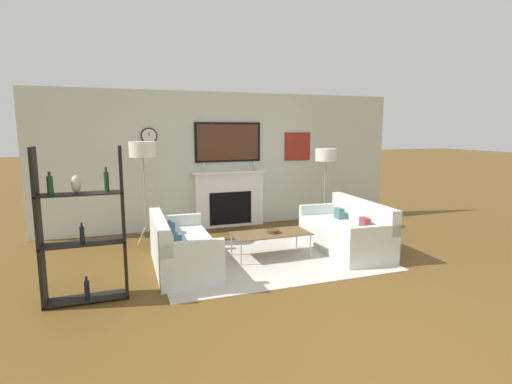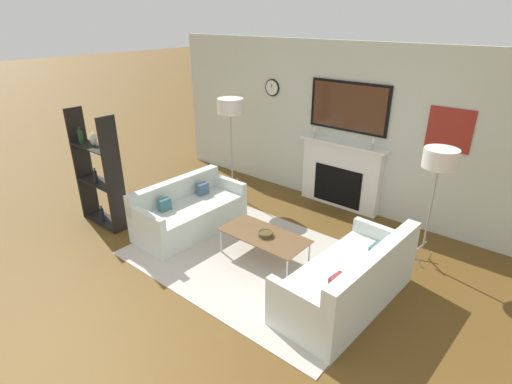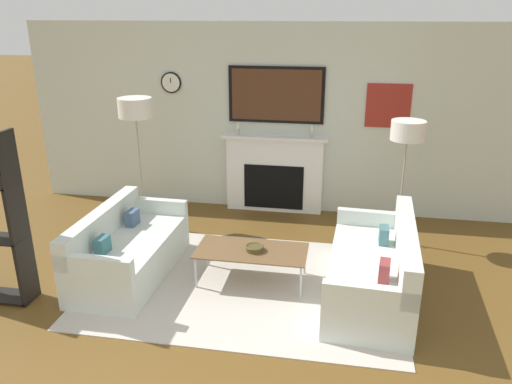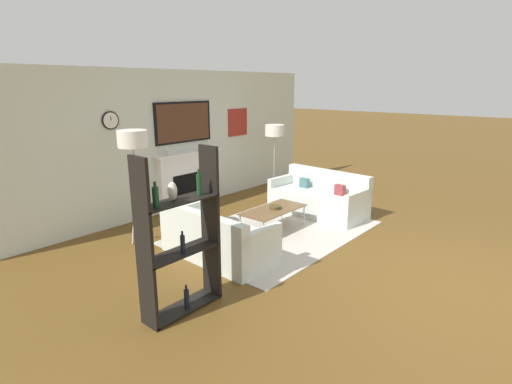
{
  "view_description": "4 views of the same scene",
  "coord_description": "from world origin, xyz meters",
  "px_view_note": "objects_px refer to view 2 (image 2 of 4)",
  "views": [
    {
      "loc": [
        -2.18,
        -2.65,
        1.97
      ],
      "look_at": [
        -0.1,
        3.19,
        0.99
      ],
      "focal_mm": 28.0,
      "sensor_mm": 36.0,
      "label": 1
    },
    {
      "loc": [
        2.91,
        -0.68,
        3.06
      ],
      "look_at": [
        -0.12,
        2.98,
        0.94
      ],
      "focal_mm": 28.0,
      "sensor_mm": 36.0,
      "label": 2
    },
    {
      "loc": [
        0.95,
        -1.85,
        2.82
      ],
      "look_at": [
        0.02,
        3.39,
        0.89
      ],
      "focal_mm": 35.0,
      "sensor_mm": 36.0,
      "label": 3
    },
    {
      "loc": [
        -5.03,
        -1.05,
        2.43
      ],
      "look_at": [
        -0.21,
        3.1,
        0.71
      ],
      "focal_mm": 28.0,
      "sensor_mm": 36.0,
      "label": 4
    }
  ],
  "objects_px": {
    "coffee_table": "(264,236)",
    "floor_lamp_left": "(230,107)",
    "decorative_bowl": "(266,234)",
    "shelf_unit": "(98,172)",
    "couch_left": "(189,213)",
    "floor_lamp_right": "(440,160)",
    "couch_right": "(349,282)"
  },
  "relations": [
    {
      "from": "coffee_table",
      "to": "floor_lamp_left",
      "type": "relative_size",
      "value": 0.68
    },
    {
      "from": "couch_left",
      "to": "coffee_table",
      "type": "relative_size",
      "value": 1.41
    },
    {
      "from": "couch_right",
      "to": "floor_lamp_left",
      "type": "height_order",
      "value": "floor_lamp_left"
    },
    {
      "from": "coffee_table",
      "to": "decorative_bowl",
      "type": "distance_m",
      "value": 0.06
    },
    {
      "from": "couch_left",
      "to": "couch_right",
      "type": "relative_size",
      "value": 0.9
    },
    {
      "from": "coffee_table",
      "to": "floor_lamp_right",
      "type": "distance_m",
      "value": 2.38
    },
    {
      "from": "couch_right",
      "to": "decorative_bowl",
      "type": "height_order",
      "value": "couch_right"
    },
    {
      "from": "couch_right",
      "to": "decorative_bowl",
      "type": "bearing_deg",
      "value": 176.67
    },
    {
      "from": "couch_left",
      "to": "couch_right",
      "type": "xyz_separation_m",
      "value": [
        2.71,
        -0.0,
        0.01
      ]
    },
    {
      "from": "shelf_unit",
      "to": "floor_lamp_right",
      "type": "bearing_deg",
      "value": 26.0
    },
    {
      "from": "couch_left",
      "to": "floor_lamp_left",
      "type": "height_order",
      "value": "floor_lamp_left"
    },
    {
      "from": "shelf_unit",
      "to": "decorative_bowl",
      "type": "bearing_deg",
      "value": 16.44
    },
    {
      "from": "coffee_table",
      "to": "shelf_unit",
      "type": "distance_m",
      "value": 2.78
    },
    {
      "from": "floor_lamp_left",
      "to": "floor_lamp_right",
      "type": "xyz_separation_m",
      "value": [
        3.45,
        0.0,
        -0.16
      ]
    },
    {
      "from": "floor_lamp_left",
      "to": "floor_lamp_right",
      "type": "relative_size",
      "value": 1.11
    },
    {
      "from": "couch_left",
      "to": "floor_lamp_left",
      "type": "distance_m",
      "value": 1.96
    },
    {
      "from": "couch_left",
      "to": "shelf_unit",
      "type": "bearing_deg",
      "value": -149.48
    },
    {
      "from": "couch_left",
      "to": "shelf_unit",
      "type": "distance_m",
      "value": 1.52
    },
    {
      "from": "decorative_bowl",
      "to": "floor_lamp_right",
      "type": "relative_size",
      "value": 0.12
    },
    {
      "from": "coffee_table",
      "to": "decorative_bowl",
      "type": "xyz_separation_m",
      "value": [
        0.03,
        -0.01,
        0.05
      ]
    },
    {
      "from": "floor_lamp_left",
      "to": "shelf_unit",
      "type": "distance_m",
      "value": 2.37
    },
    {
      "from": "couch_right",
      "to": "floor_lamp_right",
      "type": "height_order",
      "value": "floor_lamp_right"
    },
    {
      "from": "couch_right",
      "to": "decorative_bowl",
      "type": "xyz_separation_m",
      "value": [
        -1.27,
        0.07,
        0.13
      ]
    },
    {
      "from": "coffee_table",
      "to": "floor_lamp_left",
      "type": "xyz_separation_m",
      "value": [
        -1.78,
        1.3,
        1.26
      ]
    },
    {
      "from": "decorative_bowl",
      "to": "coffee_table",
      "type": "bearing_deg",
      "value": 163.55
    },
    {
      "from": "couch_left",
      "to": "floor_lamp_right",
      "type": "distance_m",
      "value": 3.57
    },
    {
      "from": "decorative_bowl",
      "to": "floor_lamp_left",
      "type": "height_order",
      "value": "floor_lamp_left"
    },
    {
      "from": "decorative_bowl",
      "to": "shelf_unit",
      "type": "bearing_deg",
      "value": -163.56
    },
    {
      "from": "floor_lamp_left",
      "to": "floor_lamp_right",
      "type": "distance_m",
      "value": 3.45
    },
    {
      "from": "floor_lamp_left",
      "to": "coffee_table",
      "type": "bearing_deg",
      "value": -36.13
    },
    {
      "from": "floor_lamp_left",
      "to": "decorative_bowl",
      "type": "bearing_deg",
      "value": -35.81
    },
    {
      "from": "decorative_bowl",
      "to": "couch_right",
      "type": "bearing_deg",
      "value": -3.33
    }
  ]
}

